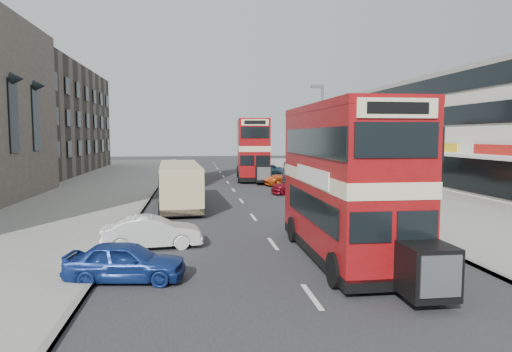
{
  "coord_description": "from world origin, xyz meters",
  "views": [
    {
      "loc": [
        -3.11,
        -15.51,
        4.34
      ],
      "look_at": [
        -0.19,
        5.59,
        2.42
      ],
      "focal_mm": 31.74,
      "sensor_mm": 36.0,
      "label": 1
    }
  ],
  "objects_px": {
    "car_left_near": "(126,261)",
    "car_right_b": "(291,178)",
    "car_left_front": "(152,232)",
    "car_right_a": "(302,185)",
    "pedestrian_near": "(361,185)",
    "street_lamp": "(321,129)",
    "car_right_c": "(265,170)",
    "coach": "(180,183)",
    "cyclist": "(286,182)",
    "bus_second": "(253,149)",
    "bus_main": "(345,181)"
  },
  "relations": [
    {
      "from": "car_left_near",
      "to": "car_right_b",
      "type": "height_order",
      "value": "car_right_b"
    },
    {
      "from": "car_left_front",
      "to": "cyclist",
      "type": "xyz_separation_m",
      "value": [
        8.53,
        15.85,
        0.2
      ]
    },
    {
      "from": "bus_second",
      "to": "car_right_b",
      "type": "height_order",
      "value": "bus_second"
    },
    {
      "from": "car_left_front",
      "to": "bus_main",
      "type": "bearing_deg",
      "value": -115.49
    },
    {
      "from": "bus_main",
      "to": "pedestrian_near",
      "type": "xyz_separation_m",
      "value": [
        5.59,
        12.99,
        -1.63
      ]
    },
    {
      "from": "car_left_front",
      "to": "car_right_b",
      "type": "height_order",
      "value": "car_right_b"
    },
    {
      "from": "car_right_c",
      "to": "pedestrian_near",
      "type": "distance_m",
      "value": 20.42
    },
    {
      "from": "car_right_b",
      "to": "car_right_a",
      "type": "bearing_deg",
      "value": -6.49
    },
    {
      "from": "coach",
      "to": "car_right_a",
      "type": "distance_m",
      "value": 9.98
    },
    {
      "from": "car_right_b",
      "to": "car_left_front",
      "type": "bearing_deg",
      "value": -28.01
    },
    {
      "from": "car_right_a",
      "to": "coach",
      "type": "bearing_deg",
      "value": -63.59
    },
    {
      "from": "street_lamp",
      "to": "car_right_c",
      "type": "relative_size",
      "value": 2.18
    },
    {
      "from": "car_right_a",
      "to": "car_right_b",
      "type": "relative_size",
      "value": 0.94
    },
    {
      "from": "car_left_near",
      "to": "car_right_a",
      "type": "distance_m",
      "value": 21.36
    },
    {
      "from": "bus_second",
      "to": "cyclist",
      "type": "xyz_separation_m",
      "value": [
        1.16,
        -10.55,
        -2.16
      ]
    },
    {
      "from": "car_left_near",
      "to": "pedestrian_near",
      "type": "height_order",
      "value": "pedestrian_near"
    },
    {
      "from": "bus_main",
      "to": "car_right_c",
      "type": "xyz_separation_m",
      "value": [
        2.47,
        33.16,
        -2.11
      ]
    },
    {
      "from": "street_lamp",
      "to": "bus_second",
      "type": "xyz_separation_m",
      "value": [
        -3.87,
        10.4,
        -1.8
      ]
    },
    {
      "from": "car_left_front",
      "to": "car_right_a",
      "type": "relative_size",
      "value": 0.83
    },
    {
      "from": "car_right_a",
      "to": "car_right_b",
      "type": "distance_m",
      "value": 5.42
    },
    {
      "from": "coach",
      "to": "car_left_front",
      "type": "bearing_deg",
      "value": -97.44
    },
    {
      "from": "coach",
      "to": "car_right_b",
      "type": "xyz_separation_m",
      "value": [
        9.18,
        10.15,
        -0.75
      ]
    },
    {
      "from": "bus_main",
      "to": "car_right_a",
      "type": "bearing_deg",
      "value": -98.3
    },
    {
      "from": "bus_main",
      "to": "car_right_b",
      "type": "height_order",
      "value": "bus_main"
    },
    {
      "from": "car_right_a",
      "to": "cyclist",
      "type": "bearing_deg",
      "value": -134.3
    },
    {
      "from": "bus_main",
      "to": "cyclist",
      "type": "distance_m",
      "value": 18.44
    },
    {
      "from": "car_left_near",
      "to": "car_left_front",
      "type": "height_order",
      "value": "car_left_front"
    },
    {
      "from": "car_left_front",
      "to": "car_right_a",
      "type": "height_order",
      "value": "car_right_a"
    },
    {
      "from": "bus_second",
      "to": "car_right_a",
      "type": "relative_size",
      "value": 2.3
    },
    {
      "from": "cyclist",
      "to": "coach",
      "type": "bearing_deg",
      "value": -147.14
    },
    {
      "from": "car_left_near",
      "to": "bus_second",
      "type": "bearing_deg",
      "value": -6.52
    },
    {
      "from": "car_right_b",
      "to": "car_right_c",
      "type": "relative_size",
      "value": 1.3
    },
    {
      "from": "street_lamp",
      "to": "coach",
      "type": "relative_size",
      "value": 0.88
    },
    {
      "from": "car_right_b",
      "to": "pedestrian_near",
      "type": "xyz_separation_m",
      "value": [
        2.49,
        -9.78,
        0.44
      ]
    },
    {
      "from": "bus_second",
      "to": "coach",
      "type": "bearing_deg",
      "value": 72.46
    },
    {
      "from": "bus_second",
      "to": "car_left_near",
      "type": "distance_m",
      "value": 31.43
    },
    {
      "from": "coach",
      "to": "car_right_c",
      "type": "xyz_separation_m",
      "value": [
        8.55,
        20.54,
        -0.79
      ]
    },
    {
      "from": "car_left_front",
      "to": "car_right_b",
      "type": "distance_m",
      "value": 22.66
    },
    {
      "from": "car_left_front",
      "to": "car_right_a",
      "type": "xyz_separation_m",
      "value": [
        9.52,
        14.96,
        0.04
      ]
    },
    {
      "from": "pedestrian_near",
      "to": "car_left_front",
      "type": "bearing_deg",
      "value": 18.07
    },
    {
      "from": "street_lamp",
      "to": "car_right_a",
      "type": "height_order",
      "value": "street_lamp"
    },
    {
      "from": "coach",
      "to": "cyclist",
      "type": "height_order",
      "value": "coach"
    },
    {
      "from": "bus_main",
      "to": "pedestrian_near",
      "type": "bearing_deg",
      "value": -112.84
    },
    {
      "from": "bus_second",
      "to": "street_lamp",
      "type": "bearing_deg",
      "value": 115.08
    },
    {
      "from": "street_lamp",
      "to": "cyclist",
      "type": "relative_size",
      "value": 3.48
    },
    {
      "from": "car_right_c",
      "to": "car_left_near",
      "type": "bearing_deg",
      "value": -17.47
    },
    {
      "from": "car_right_a",
      "to": "cyclist",
      "type": "distance_m",
      "value": 1.35
    },
    {
      "from": "pedestrian_near",
      "to": "coach",
      "type": "bearing_deg",
      "value": -20.51
    },
    {
      "from": "coach",
      "to": "car_left_front",
      "type": "relative_size",
      "value": 2.45
    },
    {
      "from": "car_left_near",
      "to": "car_right_b",
      "type": "distance_m",
      "value": 26.43
    }
  ]
}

